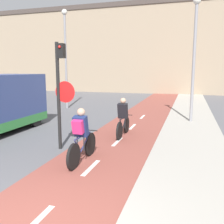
% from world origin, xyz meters
% --- Properties ---
extents(building_row_background, '(60.00, 5.20, 9.74)m').
position_xyz_m(building_row_background, '(0.00, 26.79, 4.88)').
color(building_row_background, gray).
rests_on(building_row_background, ground_plane).
extents(traffic_light_pole, '(0.67, 0.25, 3.39)m').
position_xyz_m(traffic_light_pole, '(-1.51, 4.26, 2.09)').
color(traffic_light_pole, black).
rests_on(traffic_light_pole, ground_plane).
extents(street_lamp_far, '(0.36, 0.36, 6.34)m').
position_xyz_m(street_lamp_far, '(-5.43, 12.20, 3.91)').
color(street_lamp_far, gray).
rests_on(street_lamp_far, ground_plane).
extents(street_lamp_sidewalk, '(0.36, 0.36, 5.86)m').
position_xyz_m(street_lamp_sidewalk, '(2.50, 9.90, 3.65)').
color(street_lamp_sidewalk, gray).
rests_on(street_lamp_sidewalk, ground_plane).
extents(cyclist_near, '(0.46, 1.83, 1.54)m').
position_xyz_m(cyclist_near, '(-0.39, 3.30, 0.72)').
color(cyclist_near, black).
rests_on(cyclist_near, ground_plane).
extents(cyclist_far, '(0.46, 1.76, 1.50)m').
position_xyz_m(cyclist_far, '(-0.01, 6.33, 0.67)').
color(cyclist_far, black).
rests_on(cyclist_far, ground_plane).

